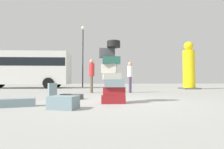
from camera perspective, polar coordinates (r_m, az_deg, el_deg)
ground_plane at (r=5.30m, az=0.51°, el=-8.74°), size 80.00×80.00×0.00m
suitcase_tower at (r=5.01m, az=0.01°, el=-0.73°), size 0.73×0.60×1.72m
suitcase_slate_white_trunk at (r=4.88m, az=-27.75°, el=-7.93°), size 0.82×0.52×0.19m
suitcase_slate_right_side at (r=4.11m, az=-15.14°, el=-8.59°), size 0.68×0.57×0.29m
suitcase_slate_behind_tower at (r=6.11m, az=-18.47°, el=-5.19°), size 0.39×0.48×0.55m
suitcase_charcoal_left_side at (r=6.33m, az=-12.74°, el=-6.84°), size 0.81×0.58×0.17m
person_bearded_onlooker at (r=9.60m, az=5.80°, el=0.10°), size 0.30×0.34×1.65m
person_tourist_with_camera at (r=9.51m, az=-6.49°, el=0.58°), size 0.30×0.34×1.77m
yellow_dummy_statue at (r=15.22m, az=23.25°, el=1.93°), size 1.27×1.27×3.72m
parked_bus at (r=17.79m, az=-26.52°, el=2.01°), size 8.17×2.76×3.15m
lamp_post at (r=18.41m, az=-9.24°, el=8.53°), size 0.36×0.36×6.16m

